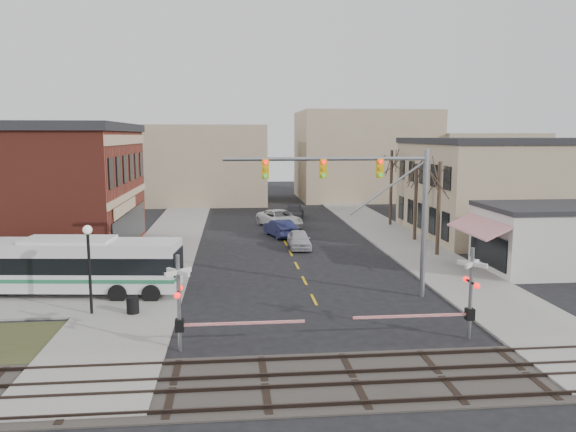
% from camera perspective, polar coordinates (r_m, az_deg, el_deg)
% --- Properties ---
extents(ground, '(160.00, 160.00, 0.00)m').
position_cam_1_polar(ground, '(28.42, 3.23, -9.65)').
color(ground, black).
rests_on(ground, ground).
extents(sidewalk_west, '(5.00, 60.00, 0.12)m').
position_cam_1_polar(sidewalk_west, '(47.80, -11.90, -2.41)').
color(sidewalk_west, gray).
rests_on(sidewalk_west, ground).
extents(sidewalk_east, '(5.00, 60.00, 0.12)m').
position_cam_1_polar(sidewalk_east, '(49.46, 10.56, -2.02)').
color(sidewalk_east, gray).
rests_on(sidewalk_east, ground).
extents(ballast_strip, '(160.00, 5.00, 0.06)m').
position_cam_1_polar(ballast_strip, '(21.06, 6.73, -16.17)').
color(ballast_strip, '#332D28').
rests_on(ballast_strip, ground).
extents(rail_tracks, '(160.00, 3.91, 0.14)m').
position_cam_1_polar(rail_tracks, '(21.02, 6.73, -15.95)').
color(rail_tracks, '#2D231E').
rests_on(rail_tracks, ground).
extents(tan_building, '(20.30, 15.30, 8.50)m').
position_cam_1_polar(tan_building, '(53.77, 23.60, 2.76)').
color(tan_building, tan).
rests_on(tan_building, ground).
extents(awning_shop, '(9.74, 6.20, 4.30)m').
position_cam_1_polar(awning_shop, '(39.85, 24.92, -2.03)').
color(awning_shop, beige).
rests_on(awning_shop, ground).
extents(tree_east_a, '(0.28, 0.28, 6.75)m').
position_cam_1_polar(tree_east_a, '(41.76, 15.05, 0.74)').
color(tree_east_a, '#382B21').
rests_on(tree_east_a, sidewalk_east).
extents(tree_east_b, '(0.28, 0.28, 6.30)m').
position_cam_1_polar(tree_east_b, '(47.49, 12.84, 1.41)').
color(tree_east_b, '#382B21').
rests_on(tree_east_b, sidewalk_east).
extents(tree_east_c, '(0.28, 0.28, 7.20)m').
position_cam_1_polar(tree_east_c, '(55.11, 10.43, 2.86)').
color(tree_east_c, '#382B21').
rests_on(tree_east_c, sidewalk_east).
extents(transit_bus, '(12.04, 3.87, 3.05)m').
position_cam_1_polar(transit_bus, '(32.81, -21.28, -4.65)').
color(transit_bus, silver).
rests_on(transit_bus, ground).
extents(traffic_signal_mast, '(10.82, 0.30, 8.00)m').
position_cam_1_polar(traffic_signal_mast, '(29.84, 8.45, 2.49)').
color(traffic_signal_mast, gray).
rests_on(traffic_signal_mast, ground).
extents(rr_crossing_west, '(5.60, 1.36, 4.00)m').
position_cam_1_polar(rr_crossing_west, '(23.19, -9.96, -8.81)').
color(rr_crossing_west, gray).
rests_on(rr_crossing_west, ground).
extents(rr_crossing_east, '(5.60, 1.36, 4.00)m').
position_cam_1_polar(rr_crossing_east, '(25.23, 17.17, -7.65)').
color(rr_crossing_east, gray).
rests_on(rr_crossing_east, ground).
extents(street_lamp, '(0.44, 0.44, 4.35)m').
position_cam_1_polar(street_lamp, '(28.53, -19.60, -3.35)').
color(street_lamp, black).
rests_on(street_lamp, sidewalk_west).
extents(trash_bin, '(0.60, 0.60, 0.82)m').
position_cam_1_polar(trash_bin, '(28.62, -15.49, -8.71)').
color(trash_bin, black).
rests_on(trash_bin, sidewalk_west).
extents(car_a, '(1.73, 4.15, 1.41)m').
position_cam_1_polar(car_a, '(43.57, 1.13, -2.40)').
color(car_a, '#ABABB0').
rests_on(car_a, ground).
extents(car_b, '(2.76, 4.82, 1.50)m').
position_cam_1_polar(car_b, '(48.56, -0.82, -1.24)').
color(car_b, '#181B3D').
rests_on(car_b, ground).
extents(car_c, '(4.65, 6.46, 1.63)m').
position_cam_1_polar(car_c, '(53.70, -0.84, -0.26)').
color(car_c, white).
rests_on(car_c, ground).
extents(car_d, '(2.72, 5.04, 1.39)m').
position_cam_1_polar(car_d, '(59.03, 0.60, 0.38)').
color(car_d, '#38383C').
rests_on(car_d, ground).
extents(pedestrian_near, '(0.45, 0.63, 1.64)m').
position_cam_1_polar(pedestrian_near, '(31.60, -14.31, -6.29)').
color(pedestrian_near, '#62554E').
rests_on(pedestrian_near, sidewalk_west).
extents(pedestrian_far, '(1.00, 0.99, 1.62)m').
position_cam_1_polar(pedestrian_far, '(35.26, -14.14, -4.80)').
color(pedestrian_far, '#2E3650').
rests_on(pedestrian_far, sidewalk_west).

